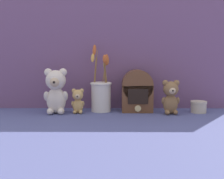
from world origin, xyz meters
TOP-DOWN VIEW (x-y plane):
  - ground_plane at (0.00, 0.00)m, footprint 4.00×4.00m
  - backdrop_wall at (0.00, 0.17)m, footprint 1.38×0.02m
  - teddy_bear_large at (-0.28, 0.01)m, footprint 0.12×0.12m
  - teddy_bear_medium at (0.29, 0.00)m, footprint 0.09×0.09m
  - teddy_bear_small at (-0.17, 0.02)m, footprint 0.07×0.06m
  - flower_vase at (-0.06, 0.07)m, footprint 0.12×0.12m
  - vintage_radio at (0.13, 0.07)m, footprint 0.16×0.11m
  - decorative_tin_tall at (0.45, 0.04)m, footprint 0.08×0.08m

SIDE VIEW (x-z plane):
  - ground_plane at x=0.00m, z-range 0.00..0.00m
  - decorative_tin_tall at x=0.45m, z-range 0.00..0.06m
  - teddy_bear_small at x=-0.17m, z-range 0.00..0.13m
  - teddy_bear_medium at x=0.29m, z-range 0.00..0.18m
  - flower_vase at x=-0.06m, z-range -0.08..0.27m
  - vintage_radio at x=0.13m, z-range 0.00..0.22m
  - teddy_bear_large at x=-0.28m, z-range 0.01..0.23m
  - backdrop_wall at x=0.00m, z-range 0.00..0.75m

